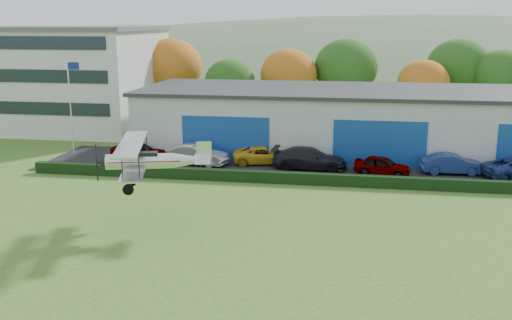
% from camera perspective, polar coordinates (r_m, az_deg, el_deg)
% --- Properties ---
extents(ground, '(300.00, 300.00, 0.00)m').
position_cam_1_polar(ground, '(25.18, 2.01, -12.32)').
color(ground, '#316821').
rests_on(ground, ground).
extents(apron, '(48.00, 9.00, 0.05)m').
position_cam_1_polar(apron, '(44.85, 9.33, -0.85)').
color(apron, black).
rests_on(apron, ground).
extents(hedge, '(46.00, 0.60, 0.80)m').
position_cam_1_polar(hedge, '(40.11, 9.31, -1.99)').
color(hedge, black).
rests_on(hedge, ground).
extents(hangar, '(40.60, 12.60, 5.30)m').
position_cam_1_polar(hangar, '(51.20, 11.73, 3.83)').
color(hangar, '#B2B7BC').
rests_on(hangar, ground).
extents(office_block, '(20.60, 15.60, 10.40)m').
position_cam_1_polar(office_block, '(65.52, -18.88, 7.69)').
color(office_block, silver).
rests_on(office_block, ground).
extents(flagpole, '(1.05, 0.10, 8.00)m').
position_cam_1_polar(flagpole, '(50.36, -17.59, 5.78)').
color(flagpole, silver).
rests_on(flagpole, ground).
extents(tree_belt, '(75.70, 13.22, 10.12)m').
position_cam_1_polar(tree_belt, '(63.38, 7.68, 8.47)').
color(tree_belt, '#3D2614').
rests_on(tree_belt, ground).
extents(distant_hills, '(430.00, 196.00, 56.00)m').
position_cam_1_polar(distant_hills, '(164.42, 6.85, 4.93)').
color(distant_hills, '#4C6642').
rests_on(distant_hills, ground).
extents(car_0, '(4.55, 2.00, 1.52)m').
position_cam_1_polar(car_0, '(47.37, -11.33, 0.81)').
color(car_0, gray).
rests_on(car_0, apron).
extents(car_1, '(5.06, 2.70, 1.58)m').
position_cam_1_polar(car_1, '(45.50, -5.74, 0.53)').
color(car_1, silver).
rests_on(car_1, apron).
extents(car_2, '(5.18, 3.20, 1.34)m').
position_cam_1_polar(car_2, '(45.63, 0.77, 0.48)').
color(car_2, gold).
rests_on(car_2, apron).
extents(car_3, '(5.71, 2.57, 1.62)m').
position_cam_1_polar(car_3, '(44.11, 5.25, 0.16)').
color(car_3, black).
rests_on(car_3, apron).
extents(car_4, '(4.28, 2.56, 1.36)m').
position_cam_1_polar(car_4, '(43.29, 12.20, -0.53)').
color(car_4, gray).
rests_on(car_4, apron).
extents(car_5, '(4.54, 1.80, 1.47)m').
position_cam_1_polar(car_5, '(44.90, 18.57, -0.36)').
color(car_5, navy).
rests_on(car_5, apron).
extents(biplane, '(6.20, 7.03, 2.62)m').
position_cam_1_polar(biplane, '(31.81, -10.39, 0.05)').
color(biplane, silver).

